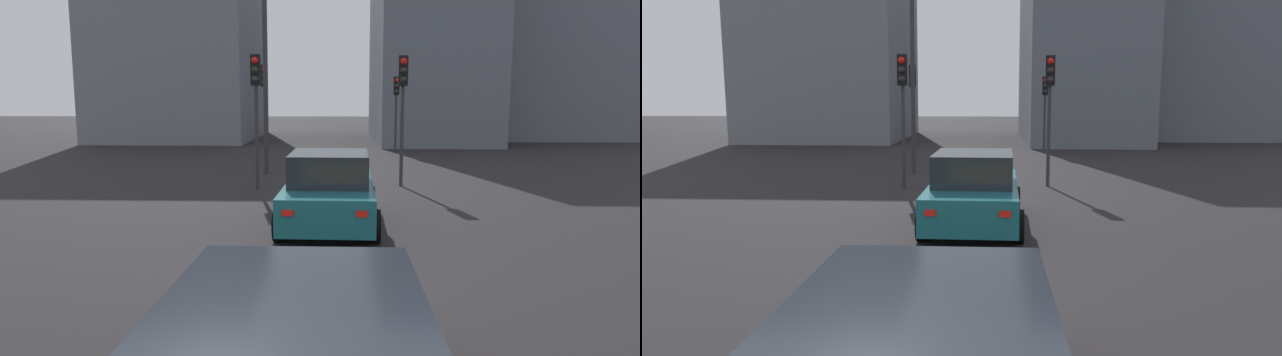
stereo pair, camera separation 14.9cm
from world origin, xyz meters
The scene contains 9 objects.
car_teal_lead centered at (9.90, -0.20, 0.77)m, with size 4.39×2.10×1.60m.
traffic_light_near_left centered at (21.39, 2.74, 2.93)m, with size 0.33×0.31×4.07m.
traffic_light_near_right centered at (15.29, -2.32, 2.86)m, with size 0.32×0.29×3.98m.
traffic_light_far_left centered at (25.71, -3.19, 2.71)m, with size 0.32×0.28×3.75m.
traffic_light_far_right centered at (14.64, 2.07, 2.86)m, with size 0.32×0.28×3.97m.
street_lamp_kerbside centered at (18.01, 2.24, 3.96)m, with size 0.56×0.36×6.64m.
building_facade_left centered at (37.51, -14.00, 6.47)m, with size 9.84×10.58×12.95m, color slate.
building_facade_center centered at (34.31, -6.00, 6.65)m, with size 13.24×6.69×13.30m, color slate.
building_facade_right centered at (35.53, 10.00, 7.24)m, with size 12.27×9.53×14.48m, color slate.
Camera 2 is at (-1.41, -0.55, 2.71)m, focal length 30.48 mm.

